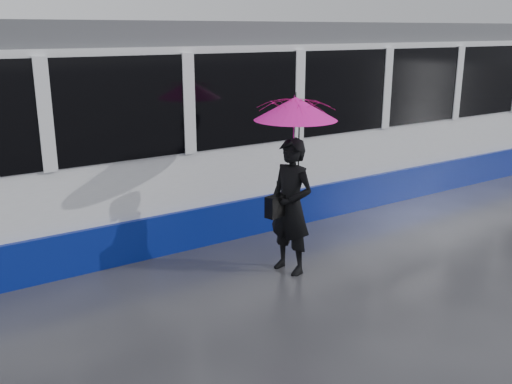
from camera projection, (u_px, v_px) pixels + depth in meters
ground at (243, 275)px, 7.79m from camera, size 90.00×90.00×0.00m
rails at (165, 224)px, 9.78m from camera, size 34.00×1.51×0.02m
tram at (62, 141)px, 8.49m from camera, size 26.00×2.56×3.35m
woman at (291, 207)px, 7.68m from camera, size 0.58×0.76×1.86m
umbrella at (295, 125)px, 7.41m from camera, size 1.31×1.31×1.26m
handbag at (277, 206)px, 7.57m from camera, size 0.36×0.21×0.47m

